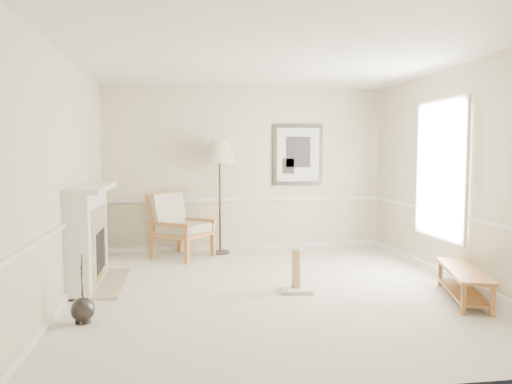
# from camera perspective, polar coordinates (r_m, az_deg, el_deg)

# --- Properties ---
(ground) EXTENTS (5.50, 5.50, 0.00)m
(ground) POSITION_cam_1_polar(r_m,az_deg,el_deg) (6.45, 1.99, -11.10)
(ground) COLOR silver
(ground) RESTS_ON ground
(room) EXTENTS (5.04, 5.54, 2.92)m
(room) POSITION_cam_1_polar(r_m,az_deg,el_deg) (6.32, 3.14, 5.69)
(room) COLOR beige
(room) RESTS_ON ground
(fireplace) EXTENTS (0.64, 1.64, 1.31)m
(fireplace) POSITION_cam_1_polar(r_m,az_deg,el_deg) (6.90, -18.53, -4.85)
(fireplace) COLOR white
(fireplace) RESTS_ON ground
(floor_vase) EXTENTS (0.24, 0.24, 0.72)m
(floor_vase) POSITION_cam_1_polar(r_m,az_deg,el_deg) (5.51, -19.19, -12.65)
(floor_vase) COLOR black
(floor_vase) RESTS_ON ground
(armchair) EXTENTS (1.17, 1.16, 1.07)m
(armchair) POSITION_cam_1_polar(r_m,az_deg,el_deg) (8.42, -9.00, -3.48)
(armchair) COLOR #955C30
(armchair) RESTS_ON ground
(floor_lamp) EXTENTS (0.72, 0.72, 1.95)m
(floor_lamp) POSITION_cam_1_polar(r_m,az_deg,el_deg) (8.53, -4.16, 4.25)
(floor_lamp) COLOR black
(floor_lamp) RESTS_ON ground
(bench) EXTENTS (0.75, 1.34, 0.37)m
(bench) POSITION_cam_1_polar(r_m,az_deg,el_deg) (6.46, 22.67, -9.18)
(bench) COLOR #955C30
(bench) RESTS_ON ground
(scratching_post) EXTENTS (0.43, 0.43, 0.55)m
(scratching_post) POSITION_cam_1_polar(r_m,az_deg,el_deg) (6.36, 4.65, -9.70)
(scratching_post) COLOR white
(scratching_post) RESTS_ON ground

